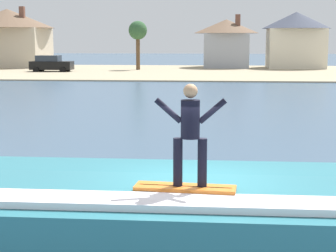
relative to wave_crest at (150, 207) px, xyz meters
The scene contains 10 objects.
ground_plane 0.97m from the wave_crest, 13.69° to the left, with size 260.00×260.00×0.00m, color #3C5670.
wave_crest is the anchor object (origin of this frame).
surfboard 1.18m from the wave_crest, 47.22° to the right, with size 1.75×0.60×0.06m.
surfer 1.92m from the wave_crest, 43.54° to the right, with size 1.21×0.32×1.74m.
shoreline_bank 50.89m from the wave_crest, 89.09° to the left, with size 120.00×27.59×0.12m.
car_near_shore 51.94m from the wave_crest, 108.80° to the left, with size 4.51×2.20×1.86m.
house_with_chimney 64.07m from the wave_crest, 113.12° to the left, with size 11.67×11.67×7.57m.
house_gabled_white 59.91m from the wave_crest, 79.69° to the left, with size 8.25×8.25×6.84m.
house_small_cottage 59.82m from the wave_crest, 87.74° to the left, with size 8.05×8.05×6.56m.
tree_tall_bare 54.09m from the wave_crest, 98.29° to the left, with size 2.12×2.12×5.65m.
Camera 1 is at (0.39, -10.05, 3.60)m, focal length 59.15 mm.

